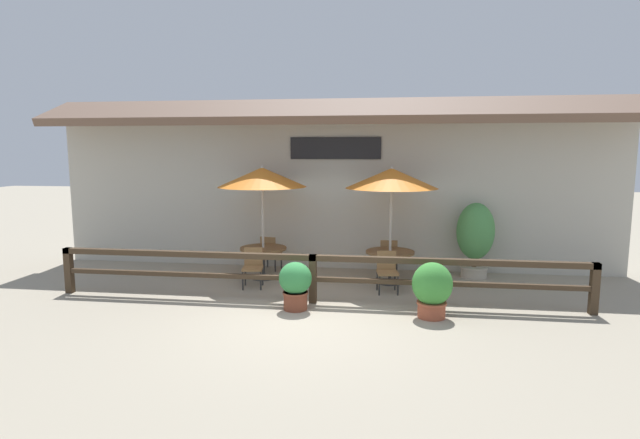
# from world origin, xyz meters

# --- Properties ---
(ground_plane) EXTENTS (60.00, 60.00, 0.00)m
(ground_plane) POSITION_xyz_m (0.00, 0.00, 0.00)
(ground_plane) COLOR #9E937F
(building_facade) EXTENTS (14.28, 1.49, 4.23)m
(building_facade) POSITION_xyz_m (0.00, 4.10, 2.17)
(building_facade) COLOR #BCB7A8
(building_facade) RESTS_ON ground
(patio_railing) EXTENTS (10.40, 0.14, 0.95)m
(patio_railing) POSITION_xyz_m (0.00, 1.05, 0.70)
(patio_railing) COLOR #3D2D1E
(patio_railing) RESTS_ON ground
(patio_umbrella_near) EXTENTS (2.02, 2.02, 2.60)m
(patio_umbrella_near) POSITION_xyz_m (-1.42, 2.77, 2.34)
(patio_umbrella_near) COLOR #B7B2A8
(patio_umbrella_near) RESTS_ON ground
(dining_table_near) EXTENTS (1.08, 1.08, 0.73)m
(dining_table_near) POSITION_xyz_m (-1.42, 2.77, 0.58)
(dining_table_near) COLOR brown
(dining_table_near) RESTS_ON ground
(chair_near_streetside) EXTENTS (0.48, 0.48, 0.85)m
(chair_near_streetside) POSITION_xyz_m (-1.46, 2.00, 0.48)
(chair_near_streetside) COLOR olive
(chair_near_streetside) RESTS_ON ground
(chair_near_wallside) EXTENTS (0.49, 0.49, 0.85)m
(chair_near_wallside) POSITION_xyz_m (-1.45, 3.55, 0.48)
(chair_near_wallside) COLOR olive
(chair_near_wallside) RESTS_ON ground
(patio_umbrella_middle) EXTENTS (2.02, 2.02, 2.60)m
(patio_umbrella_middle) POSITION_xyz_m (1.48, 2.75, 2.34)
(patio_umbrella_middle) COLOR #B7B2A8
(patio_umbrella_middle) RESTS_ON ground
(dining_table_middle) EXTENTS (1.08, 1.08, 0.73)m
(dining_table_middle) POSITION_xyz_m (1.48, 2.75, 0.58)
(dining_table_middle) COLOR brown
(dining_table_middle) RESTS_ON ground
(chair_middle_streetside) EXTENTS (0.48, 0.48, 0.85)m
(chair_middle_streetside) POSITION_xyz_m (1.42, 2.00, 0.48)
(chair_middle_streetside) COLOR olive
(chair_middle_streetside) RESTS_ON ground
(chair_middle_wallside) EXTENTS (0.42, 0.42, 0.85)m
(chair_middle_wallside) POSITION_xyz_m (1.46, 3.50, 0.48)
(chair_middle_wallside) COLOR olive
(chair_middle_wallside) RESTS_ON ground
(potted_plant_broad_leaf) EXTENTS (0.71, 0.64, 0.99)m
(potted_plant_broad_leaf) POSITION_xyz_m (2.22, 0.48, 0.53)
(potted_plant_broad_leaf) COLOR #9E4C33
(potted_plant_broad_leaf) RESTS_ON ground
(potted_plant_tall_tropical) EXTENTS (0.61, 0.55, 0.90)m
(potted_plant_tall_tropical) POSITION_xyz_m (-0.26, 0.60, 0.49)
(potted_plant_tall_tropical) COLOR brown
(potted_plant_tall_tropical) RESTS_ON ground
(potted_plant_corner_fern) EXTENTS (0.86, 0.78, 1.75)m
(potted_plant_corner_fern) POSITION_xyz_m (3.44, 3.55, 0.99)
(potted_plant_corner_fern) COLOR #B7AD99
(potted_plant_corner_fern) RESTS_ON ground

